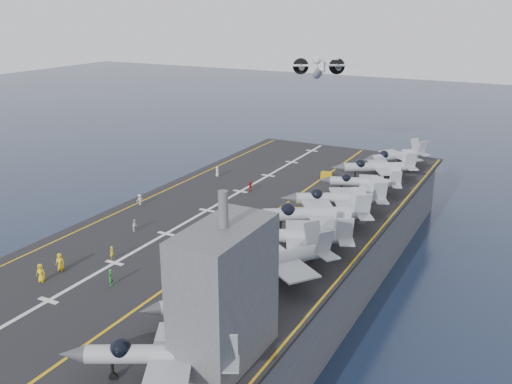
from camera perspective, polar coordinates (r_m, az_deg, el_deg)
The scene contains 30 objects.
ground at distance 84.84m, azimuth -1.27°, elevation -9.12°, with size 500.00×500.00×0.00m, color #142135.
hull at distance 82.65m, azimuth -1.30°, elevation -6.05°, with size 36.00×90.00×10.00m, color #56595E.
flight_deck at distance 80.64m, azimuth -1.32°, elevation -2.68°, with size 38.00×92.00×0.40m, color black.
foul_line at distance 79.24m, azimuth 0.57°, elevation -2.90°, with size 0.35×90.00×0.02m, color gold.
landing_centerline at distance 83.47m, azimuth -4.93°, elevation -1.84°, with size 0.50×90.00×0.02m, color silver.
deck_edge_port at distance 89.59m, azimuth -10.88°, elevation -0.68°, with size 0.25×90.00×0.02m, color gold.
deck_edge_stbd at distance 74.00m, azimuth 11.35°, elevation -4.87°, with size 0.25×90.00×0.02m, color gold.
island_superstructure at distance 46.88m, azimuth -3.16°, elevation -8.63°, with size 5.00×10.00×15.00m, color #56595E, non-canonical shape.
fighter_jet_0 at distance 47.44m, azimuth -9.44°, elevation -15.54°, with size 17.20×15.23×4.99m, color gray, non-canonical shape.
fighter_jet_1 at distance 55.24m, azimuth -4.16°, elevation -10.42°, with size 14.73×15.13×4.41m, color #98A2AA, non-canonical shape.
fighter_jet_2 at distance 61.22m, azimuth 1.66°, elevation -6.75°, with size 17.98×19.22×5.56m, color gray, non-canonical shape.
fighter_jet_3 at distance 67.68m, azimuth 3.88°, elevation -4.28°, with size 18.82×16.34×5.49m, color #9EA7B0, non-canonical shape.
fighter_jet_4 at distance 74.64m, azimuth 5.97°, elevation -2.05°, with size 19.68×17.97×5.69m, color #939DA3, non-canonical shape.
fighter_jet_5 at distance 81.75m, azimuth 8.40°, elevation -0.50°, with size 17.91×15.87×5.20m, color #959DA4, non-canonical shape.
fighter_jet_6 at distance 90.84m, azimuth 10.82°, elevation 1.06°, with size 14.96×12.24×4.48m, color #9EA4AD, non-canonical shape.
fighter_jet_7 at distance 99.05m, azimuth 12.16°, elevation 2.57°, with size 17.18×15.56×4.97m, color gray, non-canonical shape.
fighter_jet_8 at distance 107.54m, azimuth 13.94°, elevation 3.61°, with size 15.44×16.33×4.73m, color #9199A1, non-canonical shape.
tow_cart_a at distance 62.77m, azimuth -7.45°, elevation -8.52°, with size 1.92×1.38×1.07m, color yellow, non-canonical shape.
tow_cart_b at distance 81.10m, azimuth 4.34°, elevation -2.03°, with size 2.21×1.83×1.14m, color yellow, non-canonical shape.
tow_cart_c at distance 98.97m, azimuth 7.06°, elevation 1.68°, with size 2.12×1.63×1.13m, color #C18E09, non-canonical shape.
crew_0 at distance 66.48m, azimuth -20.73°, elevation -7.57°, with size 1.42×1.14×2.07m, color yellow.
crew_1 at distance 69.67m, azimuth -14.22°, elevation -5.90°, with size 0.75×1.03×1.60m, color gold.
crew_2 at distance 77.35m, azimuth -12.03°, elevation -3.25°, with size 0.97×1.13×1.59m, color silver.
crew_3 at distance 86.97m, azimuth -11.54°, elevation -0.75°, with size 1.14×1.18×1.65m, color silver.
crew_4 at distance 91.49m, azimuth -0.57°, elevation 0.61°, with size 1.16×1.24×1.72m, color #B2140F.
crew_5 at distance 99.41m, azimuth -3.90°, elevation 2.05°, with size 1.28×1.27×1.80m, color silver.
crew_6 at distance 63.47m, azimuth -14.34°, elevation -8.27°, with size 1.08×1.30×1.85m, color #258A2B.
crew_7 at distance 70.37m, azimuth -3.01°, elevation -5.01°, with size 0.81×1.12×1.73m, color white.
transport_plane at distance 127.66m, azimuth 6.39°, elevation 11.97°, with size 23.52×20.89×4.62m, color silver, non-canonical shape.
crew_8 at distance 68.40m, azimuth -19.01°, elevation -6.62°, with size 1.42×1.14×2.07m, color yellow.
Camera 1 is at (36.68, -65.72, 39.17)m, focal length 40.00 mm.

